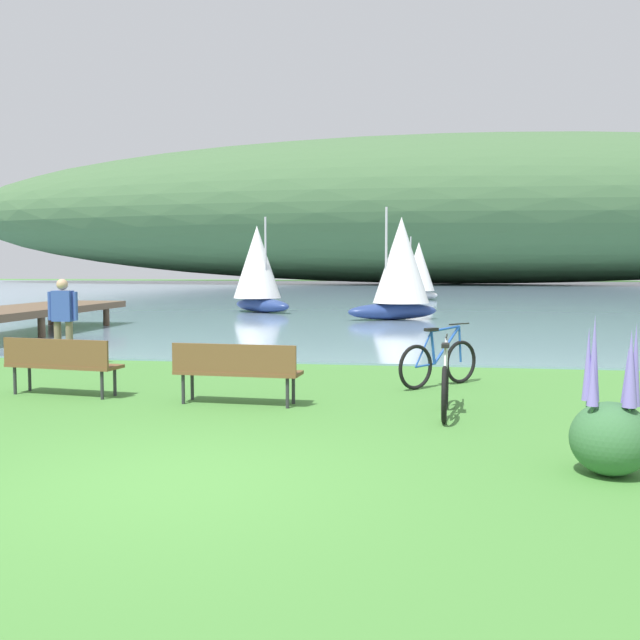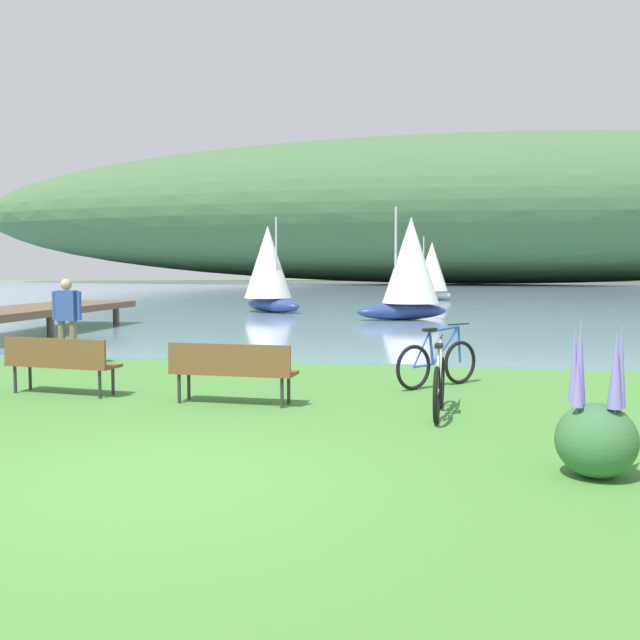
# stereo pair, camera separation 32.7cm
# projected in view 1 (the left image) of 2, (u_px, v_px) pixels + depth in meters

# --- Properties ---
(ground_plane) EXTENTS (200.00, 200.00, 0.00)m
(ground_plane) POSITION_uv_depth(u_px,v_px,m) (169.00, 481.00, 6.65)
(ground_plane) COLOR #478438
(bay_water) EXTENTS (180.00, 80.00, 0.04)m
(bay_water) POSITION_uv_depth(u_px,v_px,m) (398.00, 293.00, 54.07)
(bay_water) COLOR #7A99B2
(bay_water) RESTS_ON ground
(distant_hillside) EXTENTS (117.47, 28.00, 16.27)m
(distant_hillside) POSITION_uv_depth(u_px,v_px,m) (456.00, 210.00, 81.18)
(distant_hillside) COLOR #42663D
(distant_hillside) RESTS_ON bay_water
(park_bench_near_camera) EXTENTS (1.85, 0.73, 0.88)m
(park_bench_near_camera) POSITION_uv_depth(u_px,v_px,m) (61.00, 362.00, 11.01)
(park_bench_near_camera) COLOR brown
(park_bench_near_camera) RESTS_ON ground
(park_bench_further_along) EXTENTS (1.83, 0.59, 0.88)m
(park_bench_further_along) POSITION_uv_depth(u_px,v_px,m) (236.00, 368.00, 10.29)
(park_bench_further_along) COLOR brown
(park_bench_further_along) RESTS_ON ground
(bicycle_leaning_near_bench) EXTENTS (1.28, 1.31, 1.01)m
(bicycle_leaning_near_bench) POSITION_uv_depth(u_px,v_px,m) (439.00, 362.00, 11.89)
(bicycle_leaning_near_bench) COLOR black
(bicycle_leaning_near_bench) RESTS_ON ground
(bicycle_beside_path) EXTENTS (0.13, 1.77, 1.01)m
(bicycle_beside_path) POSITION_uv_depth(u_px,v_px,m) (445.00, 385.00, 9.61)
(bicycle_beside_path) COLOR black
(bicycle_beside_path) RESTS_ON ground
(person_at_shoreline) EXTENTS (0.61, 0.23, 1.71)m
(person_at_shoreline) POSITION_uv_depth(u_px,v_px,m) (63.00, 316.00, 14.30)
(person_at_shoreline) COLOR #72604C
(person_at_shoreline) RESTS_ON ground
(echium_bush_beside_closest) EXTENTS (0.75, 0.75, 1.49)m
(echium_bush_beside_closest) POSITION_uv_depth(u_px,v_px,m) (611.00, 430.00, 6.82)
(echium_bush_beside_closest) COLOR #386B3D
(echium_bush_beside_closest) RESTS_ON ground
(sailboat_mid_bay) EXTENTS (3.25, 3.03, 3.95)m
(sailboat_mid_bay) POSITION_uv_depth(u_px,v_px,m) (258.00, 268.00, 30.62)
(sailboat_mid_bay) COLOR navy
(sailboat_mid_bay) RESTS_ON bay_water
(sailboat_toward_hillside) EXTENTS (3.50, 2.72, 4.02)m
(sailboat_toward_hillside) POSITION_uv_depth(u_px,v_px,m) (400.00, 267.00, 26.27)
(sailboat_toward_hillside) COLOR navy
(sailboat_toward_hillside) RESTS_ON bay_water
(sailboat_far_off) EXTENTS (3.07, 2.54, 3.59)m
(sailboat_far_off) POSITION_uv_depth(u_px,v_px,m) (418.00, 270.00, 41.47)
(sailboat_far_off) COLOR white
(sailboat_far_off) RESTS_ON bay_water
(pier_dock) EXTENTS (2.40, 10.00, 0.80)m
(pier_dock) POSITION_uv_depth(u_px,v_px,m) (8.00, 313.00, 19.85)
(pier_dock) COLOR brown
(pier_dock) RESTS_ON ground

